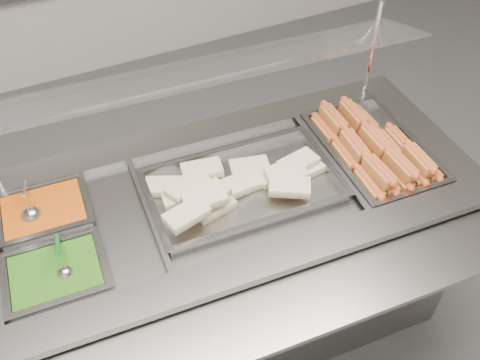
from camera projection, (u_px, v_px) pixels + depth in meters
name	position (u px, v px, depth m)	size (l,w,h in m)	color
steam_counter	(229.00, 261.00, 2.03)	(1.72, 0.86, 0.80)	gray
tray_rail	(286.00, 307.00, 1.48)	(1.61, 0.44, 0.05)	gray
sneeze_guard	(203.00, 73.00, 1.65)	(1.48, 0.37, 0.39)	silver
pan_hotdogs	(371.00, 154.00, 1.92)	(0.34, 0.51, 0.09)	gray
pan_wraps	(242.00, 189.00, 1.78)	(0.63, 0.40, 0.06)	gray
pan_beans	(46.00, 217.00, 1.70)	(0.28, 0.23, 0.09)	gray
pan_peas	(58.00, 279.00, 1.53)	(0.28, 0.23, 0.09)	gray
hotdogs_in_buns	(373.00, 149.00, 1.88)	(0.29, 0.47, 0.10)	brown
tortilla_wraps	(231.00, 185.00, 1.74)	(0.60, 0.34, 0.08)	beige
ladle	(31.00, 214.00, 1.66)	(0.06, 0.18, 0.12)	#ACACB1
serving_spoon	(64.00, 268.00, 1.51)	(0.05, 0.16, 0.12)	#ACACB1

